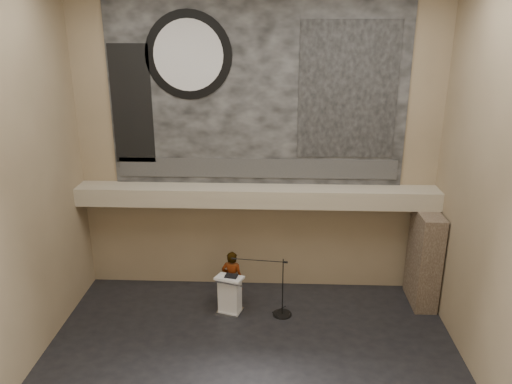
{
  "coord_description": "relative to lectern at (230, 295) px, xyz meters",
  "views": [
    {
      "loc": [
        0.54,
        -9.44,
        7.54
      ],
      "look_at": [
        0.0,
        3.2,
        3.2
      ],
      "focal_mm": 35.0,
      "sensor_mm": 36.0,
      "label": 1
    }
  ],
  "objects": [
    {
      "name": "soffit",
      "position": [
        0.67,
        1.26,
        2.4
      ],
      "size": [
        10.0,
        0.8,
        0.5
      ],
      "primitive_type": "cube",
      "color": "#9E927A",
      "rests_on": "wall_back"
    },
    {
      "name": "stone_pier",
      "position": [
        5.32,
        0.81,
        0.8
      ],
      "size": [
        0.6,
        1.4,
        2.7
      ],
      "primitive_type": "cube",
      "color": "#45362A",
      "rests_on": "floor"
    },
    {
      "name": "banner",
      "position": [
        0.67,
        1.63,
        5.15
      ],
      "size": [
        8.0,
        0.05,
        5.0
      ],
      "primitive_type": "cube",
      "color": "black",
      "rests_on": "wall_back"
    },
    {
      "name": "wall_left",
      "position": [
        -4.33,
        -2.34,
        3.7
      ],
      "size": [
        0.02,
        8.0,
        8.5
      ],
      "primitive_type": "cube",
      "color": "#806D51",
      "rests_on": "floor"
    },
    {
      "name": "papers",
      "position": [
        -0.08,
        -0.05,
        0.55
      ],
      "size": [
        0.32,
        0.38,
        0.0
      ],
      "primitive_type": "cube",
      "rotation": [
        0.0,
        0.0,
        0.31
      ],
      "color": "silver",
      "rests_on": "lectern"
    },
    {
      "name": "speaker_person",
      "position": [
        0.03,
        0.4,
        0.27
      ],
      "size": [
        0.66,
        0.49,
        1.64
      ],
      "primitive_type": "imported",
      "rotation": [
        0.0,
        0.0,
        2.96
      ],
      "color": "white",
      "rests_on": "floor"
    },
    {
      "name": "binder",
      "position": [
        0.05,
        -0.01,
        0.56
      ],
      "size": [
        0.37,
        0.32,
        0.04
      ],
      "primitive_type": "cube",
      "rotation": [
        0.0,
        0.0,
        -0.18
      ],
      "color": "black",
      "rests_on": "lectern"
    },
    {
      "name": "wall_back",
      "position": [
        0.67,
        1.66,
        3.7
      ],
      "size": [
        10.0,
        0.02,
        8.5
      ],
      "primitive_type": "cube",
      "color": "#806D51",
      "rests_on": "floor"
    },
    {
      "name": "banner_clock_face",
      "position": [
        -1.13,
        1.57,
        6.15
      ],
      "size": [
        1.84,
        0.02,
        1.84
      ],
      "primitive_type": "cylinder",
      "rotation": [
        1.57,
        0.0,
        0.0
      ],
      "color": "silver",
      "rests_on": "banner"
    },
    {
      "name": "wall_right",
      "position": [
        5.67,
        -2.34,
        3.7
      ],
      "size": [
        0.02,
        8.0,
        8.5
      ],
      "primitive_type": "cube",
      "color": "#806D51",
      "rests_on": "floor"
    },
    {
      "name": "wall_front",
      "position": [
        0.67,
        -6.34,
        3.7
      ],
      "size": [
        10.0,
        0.02,
        8.5
      ],
      "primitive_type": "cube",
      "color": "#806D51",
      "rests_on": "floor"
    },
    {
      "name": "floor",
      "position": [
        0.67,
        -2.34,
        -0.55
      ],
      "size": [
        10.0,
        10.0,
        0.0
      ],
      "primitive_type": "plane",
      "color": "black",
      "rests_on": "ground"
    },
    {
      "name": "lectern",
      "position": [
        0.0,
        0.0,
        0.0
      ],
      "size": [
        0.82,
        0.68,
        1.13
      ],
      "rotation": [
        0.0,
        0.0,
        -0.29
      ],
      "color": "silver",
      "rests_on": "floor"
    },
    {
      "name": "sprinkler_right",
      "position": [
        2.57,
        1.21,
        2.12
      ],
      "size": [
        0.04,
        0.04,
        0.06
      ],
      "primitive_type": "cylinder",
      "color": "#B2893D",
      "rests_on": "soffit"
    },
    {
      "name": "banner_text_strip",
      "position": [
        0.67,
        1.59,
        3.1
      ],
      "size": [
        7.76,
        0.02,
        0.55
      ],
      "primitive_type": "cube",
      "color": "#2E2E2E",
      "rests_on": "banner"
    },
    {
      "name": "banner_brick_print",
      "position": [
        -2.73,
        1.59,
        4.85
      ],
      "size": [
        1.1,
        0.02,
        3.2
      ],
      "primitive_type": "cube",
      "color": "black",
      "rests_on": "banner"
    },
    {
      "name": "banner_building_print",
      "position": [
        3.07,
        1.59,
        5.25
      ],
      "size": [
        2.6,
        0.02,
        3.6
      ],
      "primitive_type": "cube",
      "color": "black",
      "rests_on": "banner"
    },
    {
      "name": "mic_stand",
      "position": [
        1.37,
        -0.03,
        -0.28
      ],
      "size": [
        1.63,
        0.52,
        1.67
      ],
      "rotation": [
        0.0,
        0.0,
        -0.11
      ],
      "color": "black",
      "rests_on": "floor"
    },
    {
      "name": "banner_clock_rim",
      "position": [
        -1.13,
        1.59,
        6.15
      ],
      "size": [
        2.3,
        0.02,
        2.3
      ],
      "primitive_type": "cylinder",
      "rotation": [
        1.57,
        0.0,
        0.0
      ],
      "color": "black",
      "rests_on": "banner"
    },
    {
      "name": "sprinkler_left",
      "position": [
        -0.93,
        1.21,
        2.12
      ],
      "size": [
        0.04,
        0.04,
        0.06
      ],
      "primitive_type": "cylinder",
      "color": "#B2893D",
      "rests_on": "soffit"
    }
  ]
}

